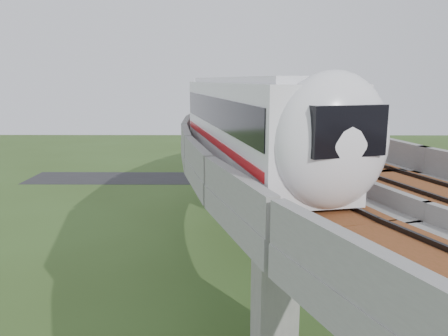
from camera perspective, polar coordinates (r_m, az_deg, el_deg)
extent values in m
plane|color=#344A1D|center=(34.32, 3.07, -12.54)|extent=(160.00, 160.00, 0.00)
cube|color=gray|center=(35.98, 26.69, -12.61)|extent=(18.00, 26.00, 0.04)
cube|color=#232326|center=(62.90, 1.85, -1.34)|extent=(60.00, 8.00, 0.03)
cube|color=#99968E|center=(64.74, 9.94, 2.63)|extent=(2.86, 2.93, 8.40)
cube|color=#99968E|center=(64.19, 10.09, 6.87)|extent=(7.21, 5.74, 1.20)
cube|color=#99968E|center=(42.93, 3.72, -1.69)|extent=(2.35, 2.51, 8.40)
cube|color=#99968E|center=(42.09, 3.81, 4.68)|extent=(7.31, 3.58, 1.20)
cube|color=#99968E|center=(23.19, 6.67, -13.49)|extent=(2.35, 2.51, 8.40)
cube|color=#99968E|center=(21.61, 6.96, -1.87)|extent=(7.31, 3.58, 1.20)
cube|color=gray|center=(58.50, 8.12, 7.48)|extent=(16.42, 20.91, 0.80)
cube|color=gray|center=(59.95, 4.21, 8.52)|extent=(8.66, 17.08, 1.00)
cube|color=gray|center=(57.22, 12.27, 8.15)|extent=(8.66, 17.08, 1.00)
cube|color=brown|center=(59.21, 6.10, 8.02)|extent=(10.68, 18.08, 0.12)
cube|color=black|center=(59.20, 6.10, 8.14)|extent=(9.69, 17.59, 0.12)
cube|color=brown|center=(57.80, 10.22, 7.82)|extent=(10.68, 18.08, 0.12)
cube|color=black|center=(57.80, 10.22, 7.94)|extent=(9.69, 17.59, 0.12)
cube|color=gray|center=(40.69, 3.63, 5.87)|extent=(11.77, 20.03, 0.80)
cube|color=gray|center=(41.26, -2.35, 7.21)|extent=(3.22, 18.71, 1.00)
cube|color=gray|center=(40.43, 9.77, 6.97)|extent=(3.22, 18.71, 1.00)
cube|color=brown|center=(40.92, 0.55, 6.57)|extent=(5.44, 19.05, 0.12)
cube|color=black|center=(40.91, 0.55, 6.74)|extent=(4.35, 18.88, 0.12)
cube|color=brown|center=(40.50, 6.76, 6.44)|extent=(5.44, 19.05, 0.12)
cube|color=black|center=(40.49, 6.76, 6.61)|extent=(4.35, 18.88, 0.12)
cube|color=gray|center=(22.64, 6.13, 1.34)|extent=(11.77, 20.03, 0.80)
cube|color=gray|center=(21.84, -4.84, 3.39)|extent=(3.22, 18.71, 1.00)
cube|color=gray|center=(23.94, 16.22, 3.68)|extent=(3.22, 18.71, 1.00)
cube|color=brown|center=(22.13, 0.62, 2.38)|extent=(5.44, 19.05, 0.12)
cube|color=black|center=(22.11, 0.62, 2.69)|extent=(4.35, 18.88, 0.12)
cube|color=brown|center=(23.21, 11.43, 2.58)|extent=(5.44, 19.05, 0.12)
cube|color=black|center=(23.19, 11.44, 2.87)|extent=(4.35, 18.88, 0.12)
cube|color=silver|center=(18.26, 2.81, 6.07)|extent=(5.81, 15.23, 3.20)
cube|color=silver|center=(18.18, 2.87, 11.41)|extent=(5.12, 14.38, 0.22)
cube|color=black|center=(18.22, 2.83, 7.47)|extent=(5.74, 14.66, 1.15)
cube|color=#B11116|center=(18.35, 2.79, 3.73)|extent=(5.74, 14.66, 0.30)
cube|color=black|center=(18.45, 2.77, 1.55)|extent=(4.55, 12.86, 0.28)
cube|color=silver|center=(33.71, -0.59, 8.55)|extent=(3.27, 15.09, 3.20)
cube|color=silver|center=(33.67, -0.60, 11.44)|extent=(2.70, 14.32, 0.22)
cube|color=black|center=(33.69, -0.59, 9.32)|extent=(3.30, 14.49, 1.15)
cube|color=#B11116|center=(33.76, -0.59, 7.28)|extent=(3.30, 14.49, 0.30)
cube|color=black|center=(33.82, -0.59, 6.08)|extent=(2.38, 12.81, 0.28)
cube|color=silver|center=(49.08, 2.73, 9.45)|extent=(6.86, 15.15, 3.20)
cube|color=silver|center=(49.05, 2.75, 11.44)|extent=(6.13, 14.28, 0.22)
cube|color=black|center=(49.07, 2.74, 9.98)|extent=(6.74, 14.59, 1.15)
cube|color=#B11116|center=(49.11, 2.72, 8.58)|extent=(6.74, 14.59, 0.30)
cube|color=black|center=(49.16, 2.71, 7.75)|extent=(5.45, 12.76, 0.28)
cube|color=silver|center=(63.81, 7.94, 9.82)|extent=(10.02, 14.26, 3.20)
cube|color=silver|center=(63.79, 7.98, 11.35)|extent=(9.17, 13.34, 0.22)
cube|color=black|center=(63.80, 7.95, 10.23)|extent=(9.76, 13.77, 1.15)
cube|color=#B11116|center=(63.83, 7.92, 9.15)|extent=(9.76, 13.77, 0.30)
cube|color=black|center=(63.86, 7.90, 8.51)|extent=(8.18, 11.92, 0.28)
ellipsoid|color=silver|center=(11.60, 13.88, 3.38)|extent=(3.74, 2.80, 3.64)
cylinder|color=#2D382D|center=(54.09, 15.24, -3.07)|extent=(0.08, 0.08, 1.50)
cube|color=#2D382D|center=(51.70, 14.95, -3.73)|extent=(1.69, 4.77, 1.40)
cylinder|color=#2D382D|center=(49.32, 14.76, -4.45)|extent=(0.08, 0.08, 1.50)
cube|color=#2D382D|center=(46.94, 14.70, -5.25)|extent=(1.23, 4.91, 1.40)
cylinder|color=#2D382D|center=(44.58, 14.79, -6.15)|extent=(0.08, 0.08, 1.50)
cube|color=#2D382D|center=(42.24, 15.05, -7.16)|extent=(0.75, 4.99, 1.40)
cylinder|color=#2D382D|center=(39.92, 15.52, -8.28)|extent=(0.08, 0.08, 1.50)
cube|color=#2D382D|center=(37.65, 16.22, -9.54)|extent=(0.27, 5.04, 1.40)
cylinder|color=#2D382D|center=(35.43, 17.21, -10.95)|extent=(0.08, 0.08, 1.50)
cube|color=#2D382D|center=(33.29, 18.54, -12.53)|extent=(0.27, 5.04, 1.40)
cylinder|color=#2D382D|center=(31.24, 20.27, -14.30)|extent=(0.08, 0.08, 1.50)
cube|color=#2D382D|center=(29.30, 22.50, -16.26)|extent=(0.75, 4.99, 1.40)
cylinder|color=#2D382D|center=(27.51, 25.31, -18.41)|extent=(0.08, 0.08, 1.50)
cylinder|color=#382314|center=(56.25, 13.76, -2.67)|extent=(0.18, 0.18, 1.07)
ellipsoid|color=#113611|center=(55.92, 13.83, -1.23)|extent=(3.06, 3.06, 2.60)
cylinder|color=#382314|center=(51.20, 13.08, -3.84)|extent=(0.18, 0.18, 1.40)
ellipsoid|color=#113611|center=(50.86, 13.15, -2.30)|extent=(2.38, 2.38, 2.02)
cylinder|color=#382314|center=(45.87, 12.89, -5.46)|extent=(0.18, 0.18, 1.65)
ellipsoid|color=#113611|center=(45.49, 12.97, -3.79)|extent=(1.87, 1.87, 1.59)
cylinder|color=#382314|center=(40.30, 13.44, -8.20)|extent=(0.18, 0.18, 1.22)
ellipsoid|color=#113611|center=(39.90, 13.53, -6.47)|extent=(2.22, 2.22, 1.89)
cylinder|color=#382314|center=(34.47, 14.84, -11.29)|extent=(0.18, 0.18, 1.69)
ellipsoid|color=#113611|center=(33.96, 14.96, -9.10)|extent=(1.84, 1.84, 1.57)
cylinder|color=#382314|center=(27.86, 19.38, -17.99)|extent=(0.18, 0.18, 1.10)
ellipsoid|color=#113611|center=(27.23, 19.58, -15.48)|extent=(2.71, 2.71, 2.31)
imported|color=white|center=(31.12, 20.39, -14.62)|extent=(2.65, 3.83, 1.21)
imported|color=black|center=(40.62, 24.00, -8.60)|extent=(4.95, 3.72, 1.33)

